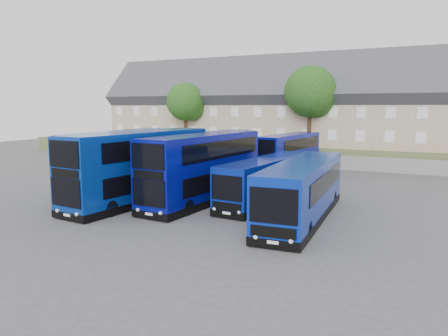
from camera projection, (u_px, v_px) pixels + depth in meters
ground at (167, 211)px, 27.99m from camera, size 120.00×120.00×0.00m
retaining_wall at (287, 159)px, 49.11m from camera, size 70.00×0.40×1.50m
earth_bank at (312, 149)px, 57.93m from camera, size 80.00×20.00×2.00m
terrace_row at (304, 107)px, 53.60m from camera, size 54.00×10.40×11.20m
dd_front_left at (121, 162)px, 34.69m from camera, size 3.33×11.92×4.69m
dd_front_mid at (139, 168)px, 30.22m from camera, size 3.96×12.55×4.91m
dd_front_right at (203, 169)px, 30.38m from camera, size 3.43×12.01×4.72m
dd_rear_left at (214, 155)px, 41.77m from camera, size 2.81×10.70×4.22m
dd_rear_right at (288, 156)px, 41.38m from camera, size 3.32×10.28×4.02m
coach_east_a at (267, 181)px, 30.43m from camera, size 3.17×11.38×3.07m
coach_east_b at (303, 191)px, 25.77m from camera, size 3.55×12.71×3.43m
tree_west at (187, 103)px, 55.37m from camera, size 4.80×4.80×7.65m
tree_mid at (312, 94)px, 48.55m from camera, size 5.76×5.76×9.18m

